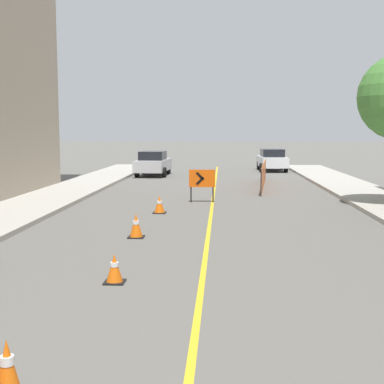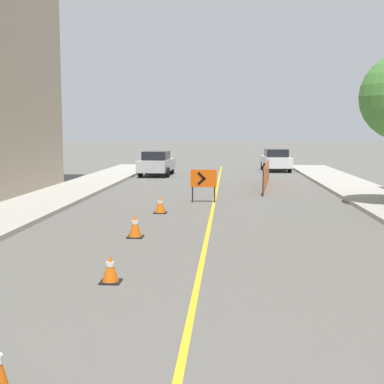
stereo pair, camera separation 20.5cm
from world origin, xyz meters
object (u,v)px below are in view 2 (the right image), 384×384
Objects in this scene: traffic_cone_third at (110,268)px; parked_car_curb_mid at (276,160)px; traffic_cone_fourth at (135,226)px; parked_car_curb_near at (157,163)px; arrow_barricade_primary at (204,180)px; traffic_cone_fifth at (160,205)px.

traffic_cone_third is 29.49m from parked_car_curb_mid.
traffic_cone_third is at bearing -86.27° from traffic_cone_fourth.
parked_car_curb_near is (-2.40, 24.42, 0.52)m from traffic_cone_third.
arrow_barricade_primary is at bearing -107.03° from parked_car_curb_mid.
arrow_barricade_primary reaches higher than traffic_cone_third.
parked_car_curb_near is 1.00× the size of parked_car_curb_mid.
parked_car_curb_mid is (5.95, 24.58, 0.47)m from traffic_cone_fourth.
parked_car_curb_mid is (5.66, 28.94, 0.52)m from traffic_cone_third.
traffic_cone_third is 0.42× the size of arrow_barricade_primary.
traffic_cone_fifth is 0.46× the size of arrow_barricade_primary.
traffic_cone_fourth is at bearing -80.94° from parked_car_curb_near.
traffic_cone_third is 0.13× the size of parked_car_curb_near.
traffic_cone_third is 24.54m from parked_car_curb_near.
parked_car_curb_near and parked_car_curb_mid have the same top height.
parked_car_curb_near is at bearing 95.61° from traffic_cone_third.
traffic_cone_fifth is (0.13, 4.35, -0.02)m from traffic_cone_fourth.
parked_car_curb_near is (-3.64, 12.77, -0.13)m from arrow_barricade_primary.
parked_car_curb_near is (-2.11, 20.06, 0.47)m from traffic_cone_fourth.
arrow_barricade_primary is 0.30× the size of parked_car_curb_near.
traffic_cone_fourth is 0.49× the size of arrow_barricade_primary.
traffic_cone_fifth is at bearing -78.81° from parked_car_curb_near.
parked_car_curb_mid reaches higher than traffic_cone_third.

